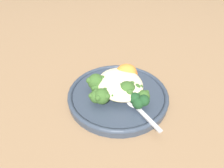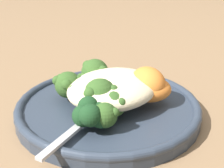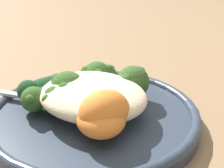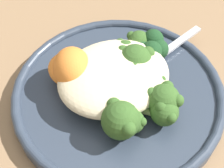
% 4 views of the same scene
% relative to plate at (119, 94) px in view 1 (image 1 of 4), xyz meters
% --- Properties ---
extents(ground_plane, '(4.00, 4.00, 0.00)m').
position_rel_plate_xyz_m(ground_plane, '(-0.01, 0.00, -0.01)').
color(ground_plane, '#846647').
extents(plate, '(0.25, 0.25, 0.02)m').
position_rel_plate_xyz_m(plate, '(0.00, 0.00, 0.00)').
color(plate, '#2D3847').
rests_on(plate, ground_plane).
extents(quinoa_mound, '(0.13, 0.11, 0.04)m').
position_rel_plate_xyz_m(quinoa_mound, '(0.00, -0.00, 0.03)').
color(quinoa_mound, beige).
rests_on(quinoa_mound, plate).
extents(broccoli_stalk_0, '(0.04, 0.09, 0.04)m').
position_rel_plate_xyz_m(broccoli_stalk_0, '(0.02, 0.05, 0.03)').
color(broccoli_stalk_0, '#9EBC66').
rests_on(broccoli_stalk_0, plate).
extents(broccoli_stalk_1, '(0.05, 0.11, 0.03)m').
position_rel_plate_xyz_m(broccoli_stalk_1, '(0.02, 0.04, 0.02)').
color(broccoli_stalk_1, '#9EBC66').
rests_on(broccoli_stalk_1, plate).
extents(broccoli_stalk_2, '(0.09, 0.11, 0.03)m').
position_rel_plate_xyz_m(broccoli_stalk_2, '(-0.01, 0.05, 0.02)').
color(broccoli_stalk_2, '#9EBC66').
rests_on(broccoli_stalk_2, plate).
extents(broccoli_stalk_3, '(0.09, 0.09, 0.04)m').
position_rel_plate_xyz_m(broccoli_stalk_3, '(-0.02, 0.04, 0.03)').
color(broccoli_stalk_3, '#9EBC66').
rests_on(broccoli_stalk_3, plate).
extents(broccoli_stalk_4, '(0.09, 0.05, 0.03)m').
position_rel_plate_xyz_m(broccoli_stalk_4, '(-0.02, 0.01, 0.03)').
color(broccoli_stalk_4, '#9EBC66').
rests_on(broccoli_stalk_4, plate).
extents(broccoli_stalk_5, '(0.10, 0.05, 0.04)m').
position_rel_plate_xyz_m(broccoli_stalk_5, '(-0.02, -0.01, 0.03)').
color(broccoli_stalk_5, '#9EBC66').
rests_on(broccoli_stalk_5, plate).
extents(broccoli_stalk_6, '(0.11, 0.06, 0.03)m').
position_rel_plate_xyz_m(broccoli_stalk_6, '(-0.03, -0.04, 0.02)').
color(broccoli_stalk_6, '#9EBC66').
rests_on(broccoli_stalk_6, plate).
extents(broccoli_stalk_7, '(0.08, 0.06, 0.03)m').
position_rel_plate_xyz_m(broccoli_stalk_7, '(-0.01, -0.03, 0.03)').
color(broccoli_stalk_7, '#9EBC66').
rests_on(broccoli_stalk_7, plate).
extents(sweet_potato_chunk_0, '(0.08, 0.08, 0.03)m').
position_rel_plate_xyz_m(sweet_potato_chunk_0, '(0.04, -0.04, 0.03)').
color(sweet_potato_chunk_0, orange).
rests_on(sweet_potato_chunk_0, plate).
extents(sweet_potato_chunk_1, '(0.06, 0.07, 0.05)m').
position_rel_plate_xyz_m(sweet_potato_chunk_1, '(0.04, -0.03, 0.03)').
color(sweet_potato_chunk_1, orange).
rests_on(sweet_potato_chunk_1, plate).
extents(kale_tuft, '(0.05, 0.05, 0.03)m').
position_rel_plate_xyz_m(kale_tuft, '(-0.06, -0.03, 0.03)').
color(kale_tuft, '#193D1E').
rests_on(kale_tuft, plate).
extents(spoon, '(0.11, 0.05, 0.01)m').
position_rel_plate_xyz_m(spoon, '(-0.07, -0.02, 0.01)').
color(spoon, '#B7B7BC').
rests_on(spoon, plate).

